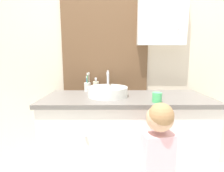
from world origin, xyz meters
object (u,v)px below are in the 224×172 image
soap_dispenser (96,86)px  drinking_cup (157,97)px  child_figure (158,159)px  sink_basin (108,91)px  toothbrush_holder (88,86)px

soap_dispenser → drinking_cup: soap_dispenser is taller
child_figure → drinking_cup: size_ratio=12.33×
soap_dispenser → sink_basin: bearing=-57.8°
sink_basin → child_figure: bearing=-58.0°
child_figure → sink_basin: bearing=122.0°
soap_dispenser → drinking_cup: 0.65m
soap_dispenser → child_figure: 0.91m
sink_basin → child_figure: size_ratio=0.43×
sink_basin → soap_dispenser: bearing=122.2°
drinking_cup → child_figure: bearing=-101.1°
soap_dispenser → drinking_cup: size_ratio=1.88×
toothbrush_holder → soap_dispenser: size_ratio=1.35×
sink_basin → toothbrush_holder: 0.31m
toothbrush_holder → soap_dispenser: bearing=-21.1°
sink_basin → soap_dispenser: size_ratio=2.83×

